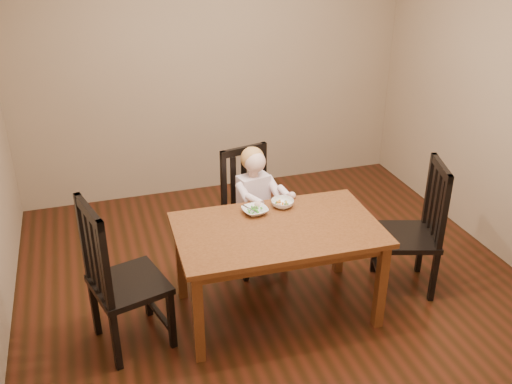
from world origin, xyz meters
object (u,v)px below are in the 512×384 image
object	(u,v)px
chair_child	(252,211)
chair_right	(414,230)
toddler	(255,197)
chair_left	(120,279)
bowl_peas	(255,211)
dining_table	(278,238)
bowl_veg	(283,203)

from	to	relation	value
chair_child	chair_right	bearing A→B (deg)	133.77
toddler	chair_child	bearing A→B (deg)	-90.00
chair_left	bowl_peas	size ratio (longest dim) A/B	6.11
chair_right	toddler	xyz separation A→B (m)	(-1.08, 0.67, 0.12)
dining_table	chair_right	distance (m)	1.12
chair_right	bowl_veg	world-z (taller)	chair_right
dining_table	chair_right	bearing A→B (deg)	-0.69
chair_child	chair_left	world-z (taller)	chair_left
toddler	bowl_veg	size ratio (longest dim) A/B	3.33
bowl_peas	bowl_veg	size ratio (longest dim) A/B	1.07
dining_table	chair_right	xyz separation A→B (m)	(1.11, -0.01, -0.13)
bowl_veg	chair_right	bearing A→B (deg)	-17.02
dining_table	bowl_veg	world-z (taller)	bowl_veg
bowl_peas	bowl_veg	world-z (taller)	bowl_veg
dining_table	chair_child	distance (m)	0.72
dining_table	chair_child	size ratio (longest dim) A/B	1.45
chair_right	dining_table	bearing A→B (deg)	106.85
toddler	bowl_peas	size ratio (longest dim) A/B	3.11
chair_right	bowl_peas	size ratio (longest dim) A/B	5.83
chair_left	chair_right	size ratio (longest dim) A/B	1.05
toddler	bowl_veg	xyz separation A→B (m)	(0.10, -0.37, 0.11)
toddler	bowl_veg	world-z (taller)	toddler
chair_right	toddler	world-z (taller)	chair_right
chair_child	bowl_peas	distance (m)	0.54
dining_table	bowl_peas	distance (m)	0.28
dining_table	bowl_veg	xyz separation A→B (m)	(0.14, 0.28, 0.11)
chair_right	bowl_peas	distance (m)	1.25
toddler	bowl_peas	bearing A→B (deg)	60.04
bowl_peas	bowl_veg	xyz separation A→B (m)	(0.23, 0.04, 0.00)
dining_table	chair_child	world-z (taller)	chair_child
chair_child	bowl_veg	distance (m)	0.51
bowl_peas	chair_right	bearing A→B (deg)	-12.09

